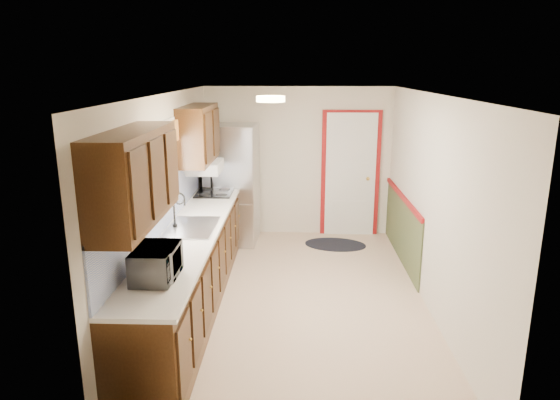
{
  "coord_description": "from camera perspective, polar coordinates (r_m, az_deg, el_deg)",
  "views": [
    {
      "loc": [
        -0.03,
        -5.48,
        2.66
      ],
      "look_at": [
        -0.22,
        0.26,
        1.15
      ],
      "focal_mm": 32.0,
      "sensor_mm": 36.0,
      "label": 1
    }
  ],
  "objects": [
    {
      "name": "room_shell",
      "position": [
        5.67,
        2.11,
        -0.21
      ],
      "size": [
        3.2,
        5.2,
        2.52
      ],
      "color": "#CFB092",
      "rests_on": "ground"
    },
    {
      "name": "rug",
      "position": [
        7.87,
        6.34,
        -5.07
      ],
      "size": [
        1.03,
        0.75,
        0.01
      ],
      "primitive_type": "ellipsoid",
      "rotation": [
        0.0,
        0.0,
        -0.16
      ],
      "color": "black",
      "rests_on": "ground"
    },
    {
      "name": "back_wall_trim",
      "position": [
        7.96,
        9.22,
        1.69
      ],
      "size": [
        1.12,
        2.3,
        2.08
      ],
      "color": "maroon",
      "rests_on": "ground"
    },
    {
      "name": "kitchen_run",
      "position": [
        5.64,
        -10.62,
        -4.7
      ],
      "size": [
        0.63,
        4.0,
        2.2
      ],
      "color": "#351D0C",
      "rests_on": "ground"
    },
    {
      "name": "microwave",
      "position": [
        4.34,
        -13.98,
        -6.65
      ],
      "size": [
        0.28,
        0.51,
        0.34
      ],
      "primitive_type": "imported",
      "rotation": [
        0.0,
        0.0,
        1.56
      ],
      "color": "white",
      "rests_on": "kitchen_run"
    },
    {
      "name": "refrigerator",
      "position": [
        7.79,
        -5.48,
        1.8
      ],
      "size": [
        0.81,
        0.79,
        1.85
      ],
      "rotation": [
        0.0,
        0.0,
        -0.06
      ],
      "color": "#B7B7BC",
      "rests_on": "ground"
    },
    {
      "name": "ceiling_fixture",
      "position": [
        5.29,
        -1.07,
        11.48
      ],
      "size": [
        0.3,
        0.3,
        0.06
      ],
      "primitive_type": "cylinder",
      "color": "#FFD88C",
      "rests_on": "room_shell"
    },
    {
      "name": "cooktop",
      "position": [
        7.18,
        -7.48,
        0.84
      ],
      "size": [
        0.51,
        0.61,
        0.02
      ],
      "primitive_type": "cube",
      "color": "black",
      "rests_on": "kitchen_run"
    }
  ]
}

